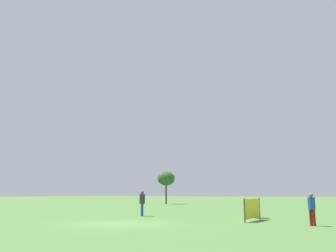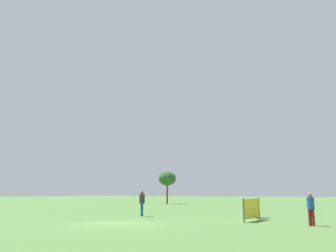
{
  "view_description": "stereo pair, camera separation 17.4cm",
  "coord_description": "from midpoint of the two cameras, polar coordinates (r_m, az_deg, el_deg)",
  "views": [
    {
      "loc": [
        12.82,
        -14.19,
        1.55
      ],
      "look_at": [
        -2.76,
        8.35,
        6.64
      ],
      "focal_mm": 38.6,
      "sensor_mm": 36.0,
      "label": 1
    },
    {
      "loc": [
        12.96,
        -14.09,
        1.55
      ],
      "look_at": [
        -2.76,
        8.35,
        6.64
      ],
      "focal_mm": 38.6,
      "sensor_mm": 36.0,
      "label": 2
    }
  ],
  "objects": [
    {
      "name": "person_standing_0",
      "position": [
        25.25,
        -4.3,
        -11.79
      ],
      "size": [
        0.38,
        0.38,
        1.69
      ],
      "rotation": [
        0.0,
        0.0,
        5.22
      ],
      "color": "#1E478C",
      "rests_on": "ground"
    },
    {
      "name": "park_tree_0",
      "position": [
        53.05,
        -0.4,
        -8.31
      ],
      "size": [
        2.52,
        2.52,
        4.65
      ],
      "color": "brown",
      "rests_on": "ground"
    },
    {
      "name": "event_banner",
      "position": [
        21.41,
        12.93,
        -12.6
      ],
      "size": [
        0.24,
        2.68,
        1.28
      ],
      "color": "#4C4C4C",
      "rests_on": "ground"
    },
    {
      "name": "ground",
      "position": [
        19.19,
        -7.96,
        -15.06
      ],
      "size": [
        280.0,
        280.0,
        0.0
      ],
      "primitive_type": "plane",
      "color": "#4C7538"
    },
    {
      "name": "person_standing_1",
      "position": [
        19.06,
        21.49,
        -11.77
      ],
      "size": [
        0.35,
        0.35,
        1.55
      ],
      "rotation": [
        0.0,
        0.0,
        6.12
      ],
      "color": "maroon",
      "rests_on": "ground"
    }
  ]
}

